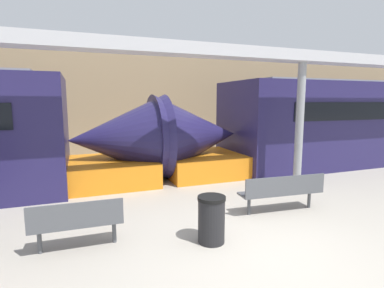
{
  "coord_description": "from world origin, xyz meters",
  "views": [
    {
      "loc": [
        -2.66,
        -3.81,
        2.43
      ],
      "look_at": [
        -0.15,
        2.89,
        1.4
      ],
      "focal_mm": 28.0,
      "sensor_mm": 36.0,
      "label": 1
    }
  ],
  "objects_px": {
    "bench_near": "(283,190)",
    "support_column_near": "(299,126)",
    "bench_far": "(77,221)",
    "trash_bin": "(211,219)"
  },
  "relations": [
    {
      "from": "trash_bin",
      "to": "support_column_near",
      "type": "bearing_deg",
      "value": 31.24
    },
    {
      "from": "trash_bin",
      "to": "support_column_near",
      "type": "relative_size",
      "value": 0.24
    },
    {
      "from": "bench_far",
      "to": "support_column_near",
      "type": "distance_m",
      "value": 6.17
    },
    {
      "from": "support_column_near",
      "to": "bench_near",
      "type": "bearing_deg",
      "value": -137.61
    },
    {
      "from": "trash_bin",
      "to": "support_column_near",
      "type": "height_order",
      "value": "support_column_near"
    },
    {
      "from": "support_column_near",
      "to": "trash_bin",
      "type": "bearing_deg",
      "value": -148.76
    },
    {
      "from": "bench_near",
      "to": "support_column_near",
      "type": "height_order",
      "value": "support_column_near"
    },
    {
      "from": "bench_near",
      "to": "support_column_near",
      "type": "relative_size",
      "value": 0.56
    },
    {
      "from": "bench_far",
      "to": "support_column_near",
      "type": "xyz_separation_m",
      "value": [
        5.81,
        1.7,
        1.23
      ]
    },
    {
      "from": "bench_near",
      "to": "bench_far",
      "type": "bearing_deg",
      "value": -172.48
    }
  ]
}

